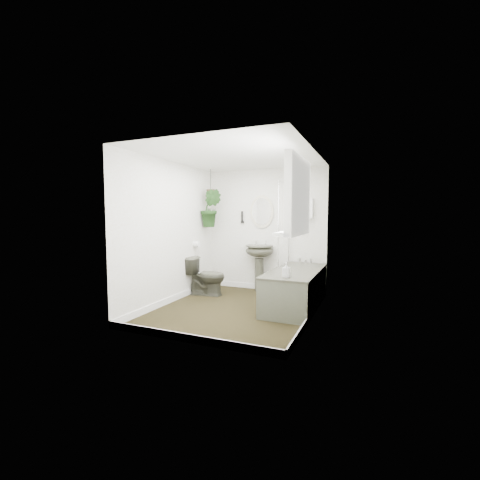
% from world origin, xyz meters
% --- Properties ---
extents(floor, '(2.30, 2.80, 0.02)m').
position_xyz_m(floor, '(0.00, 0.00, -0.01)').
color(floor, black).
rests_on(floor, ground).
extents(ceiling, '(2.30, 2.80, 0.02)m').
position_xyz_m(ceiling, '(0.00, 0.00, 2.31)').
color(ceiling, white).
rests_on(ceiling, ground).
extents(wall_back, '(2.30, 0.02, 2.30)m').
position_xyz_m(wall_back, '(0.00, 1.41, 1.15)').
color(wall_back, white).
rests_on(wall_back, ground).
extents(wall_front, '(2.30, 0.02, 2.30)m').
position_xyz_m(wall_front, '(0.00, -1.41, 1.15)').
color(wall_front, white).
rests_on(wall_front, ground).
extents(wall_left, '(0.02, 2.80, 2.30)m').
position_xyz_m(wall_left, '(-1.16, 0.00, 1.15)').
color(wall_left, white).
rests_on(wall_left, ground).
extents(wall_right, '(0.02, 2.80, 2.30)m').
position_xyz_m(wall_right, '(1.16, 0.00, 1.15)').
color(wall_right, white).
rests_on(wall_right, ground).
extents(skirting, '(2.30, 2.80, 0.10)m').
position_xyz_m(skirting, '(0.00, 0.00, 0.05)').
color(skirting, white).
rests_on(skirting, floor).
extents(bathtub, '(0.72, 1.72, 0.58)m').
position_xyz_m(bathtub, '(0.80, 0.50, 0.29)').
color(bathtub, '#3B3C30').
rests_on(bathtub, floor).
extents(bath_screen, '(0.04, 0.72, 1.40)m').
position_xyz_m(bath_screen, '(0.47, 0.99, 1.28)').
color(bath_screen, silver).
rests_on(bath_screen, bathtub).
extents(shower_box, '(0.20, 0.10, 0.35)m').
position_xyz_m(shower_box, '(0.80, 1.34, 1.55)').
color(shower_box, white).
rests_on(shower_box, wall_back).
extents(oval_mirror, '(0.46, 0.03, 0.62)m').
position_xyz_m(oval_mirror, '(-0.06, 1.37, 1.50)').
color(oval_mirror, beige).
rests_on(oval_mirror, wall_back).
extents(wall_sconce, '(0.04, 0.04, 0.22)m').
position_xyz_m(wall_sconce, '(-0.46, 1.36, 1.40)').
color(wall_sconce, black).
rests_on(wall_sconce, wall_back).
extents(toilet_roll_holder, '(0.11, 0.11, 0.11)m').
position_xyz_m(toilet_roll_holder, '(-1.10, 0.70, 0.90)').
color(toilet_roll_holder, white).
rests_on(toilet_roll_holder, wall_left).
extents(window_recess, '(0.08, 1.00, 0.90)m').
position_xyz_m(window_recess, '(1.09, -0.70, 1.65)').
color(window_recess, white).
rests_on(window_recess, wall_right).
extents(window_sill, '(0.18, 1.00, 0.04)m').
position_xyz_m(window_sill, '(1.02, -0.70, 1.23)').
color(window_sill, white).
rests_on(window_sill, wall_right).
extents(window_blinds, '(0.01, 0.86, 0.76)m').
position_xyz_m(window_blinds, '(1.04, -0.70, 1.65)').
color(window_blinds, white).
rests_on(window_blinds, wall_right).
extents(toilet, '(0.72, 0.48, 0.68)m').
position_xyz_m(toilet, '(-0.85, 0.61, 0.34)').
color(toilet, '#3B3C30').
rests_on(toilet, floor).
extents(pedestal_sink, '(0.56, 0.49, 0.88)m').
position_xyz_m(pedestal_sink, '(-0.06, 1.24, 0.44)').
color(pedestal_sink, '#3B3C30').
rests_on(pedestal_sink, floor).
extents(sill_plant, '(0.22, 0.20, 0.21)m').
position_xyz_m(sill_plant, '(0.97, -0.40, 1.36)').
color(sill_plant, black).
rests_on(sill_plant, window_sill).
extents(hanging_plant, '(0.45, 0.40, 0.71)m').
position_xyz_m(hanging_plant, '(-0.97, 1.02, 1.56)').
color(hanging_plant, black).
rests_on(hanging_plant, ceiling).
extents(soap_bottle, '(0.09, 0.10, 0.20)m').
position_xyz_m(soap_bottle, '(0.81, -0.14, 0.68)').
color(soap_bottle, '#292626').
rests_on(soap_bottle, bathtub).
extents(hanging_pot, '(0.16, 0.16, 0.12)m').
position_xyz_m(hanging_pot, '(-0.97, 1.02, 1.86)').
color(hanging_pot, '#443621').
rests_on(hanging_pot, ceiling).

